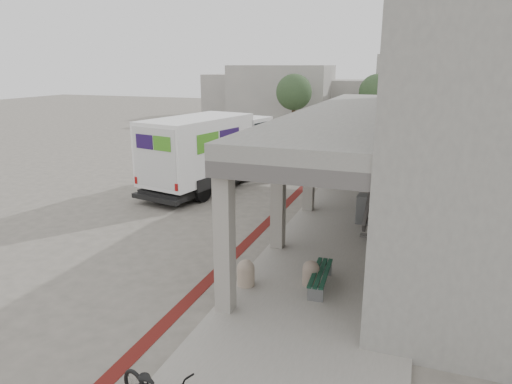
% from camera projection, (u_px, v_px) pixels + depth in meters
% --- Properties ---
extents(ground, '(120.00, 120.00, 0.00)m').
position_uv_depth(ground, '(209.00, 247.00, 14.39)').
color(ground, '#635E55').
rests_on(ground, ground).
extents(bike_lane_stripe, '(0.35, 40.00, 0.01)m').
position_uv_depth(bike_lane_stripe, '(260.00, 230.00, 15.87)').
color(bike_lane_stripe, '#591511').
rests_on(bike_lane_stripe, ground).
extents(sidewalk, '(4.40, 28.00, 0.12)m').
position_uv_depth(sidewalk, '(336.00, 263.00, 13.06)').
color(sidewalk, gray).
rests_on(sidewalk, ground).
extents(transit_building, '(7.60, 17.00, 7.00)m').
position_uv_depth(transit_building, '(449.00, 131.00, 15.31)').
color(transit_building, gray).
rests_on(transit_building, ground).
extents(distant_backdrop, '(28.00, 10.00, 6.50)m').
position_uv_depth(distant_backdrop, '(334.00, 93.00, 47.08)').
color(distant_backdrop, gray).
rests_on(distant_backdrop, ground).
extents(tree_left, '(3.20, 3.20, 4.80)m').
position_uv_depth(tree_left, '(294.00, 92.00, 40.53)').
color(tree_left, '#38281C').
rests_on(tree_left, ground).
extents(tree_mid, '(3.20, 3.20, 4.80)m').
position_uv_depth(tree_mid, '(377.00, 93.00, 40.04)').
color(tree_mid, '#38281C').
rests_on(tree_mid, ground).
extents(tree_right, '(3.20, 3.20, 4.80)m').
position_uv_depth(tree_right, '(478.00, 95.00, 36.50)').
color(tree_right, '#38281C').
rests_on(tree_right, ground).
extents(fedex_truck, '(3.88, 8.16, 3.35)m').
position_uv_depth(fedex_truck, '(211.00, 150.00, 20.92)').
color(fedex_truck, black).
rests_on(fedex_truck, ground).
extents(bench, '(0.49, 1.79, 0.42)m').
position_uv_depth(bench, '(320.00, 276.00, 11.46)').
color(bench, slate).
rests_on(bench, sidewalk).
extents(bollard_near, '(0.45, 0.45, 0.68)m').
position_uv_depth(bollard_near, '(246.00, 273.00, 11.56)').
color(bollard_near, tan).
rests_on(bollard_near, sidewalk).
extents(bollard_far, '(0.43, 0.43, 0.65)m').
position_uv_depth(bollard_far, '(311.00, 273.00, 11.59)').
color(bollard_far, gray).
rests_on(bollard_far, sidewalk).
extents(utility_cabinet, '(0.48, 0.63, 1.01)m').
position_uv_depth(utility_cabinet, '(364.00, 209.00, 16.14)').
color(utility_cabinet, slate).
rests_on(utility_cabinet, sidewalk).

